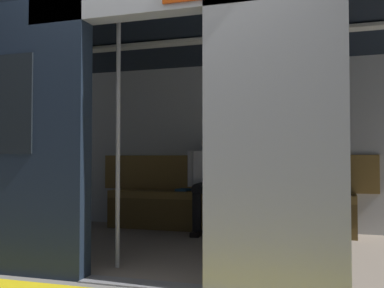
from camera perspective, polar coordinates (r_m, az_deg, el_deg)
The scene contains 8 objects.
ground_plane at distance 3.31m, azimuth -6.21°, elevation -17.25°, with size 60.00×60.00×0.00m, color gray.
train_car at distance 4.46m, azimuth 0.01°, elevation 5.88°, with size 6.40×2.92×2.21m.
bench_seat at distance 5.51m, azimuth 4.17°, elevation -7.24°, with size 3.00×0.44×0.48m.
person_seated at distance 5.49m, azimuth 2.15°, elevation -3.84°, with size 0.55×0.70×1.21m.
handbag at distance 5.52m, azimuth 6.01°, elevation -5.17°, with size 0.26×0.15×0.17m.
book at distance 5.71m, azimuth -1.07°, elevation -5.79°, with size 0.15×0.22×0.03m, color #26598C.
grab_pole_door at distance 3.72m, azimuth -9.32°, elevation 0.56°, with size 0.04×0.04×2.07m, color silver.
grab_pole_far at distance 3.55m, azimuth 3.13°, elevation 0.65°, with size 0.04×0.04×2.07m, color silver.
Camera 1 is at (-1.30, 2.92, 0.88)m, focal length 42.28 mm.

